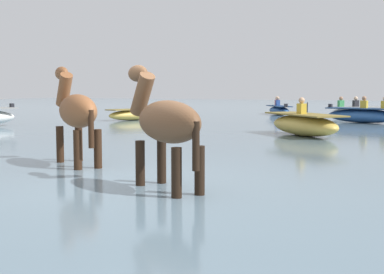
{
  "coord_description": "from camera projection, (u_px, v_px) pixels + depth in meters",
  "views": [
    {
      "loc": [
        3.64,
        -6.61,
        1.72
      ],
      "look_at": [
        -0.09,
        2.16,
        0.84
      ],
      "focal_mm": 49.46,
      "sensor_mm": 36.0,
      "label": 1
    }
  ],
  "objects": [
    {
      "name": "horse_lead_bay",
      "position": [
        165.0,
        125.0,
        7.19
      ],
      "size": [
        1.74,
        1.36,
        2.07
      ],
      "color": "brown",
      "rests_on": "ground"
    },
    {
      "name": "horse_trailing_chestnut",
      "position": [
        76.0,
        114.0,
        9.51
      ],
      "size": [
        1.77,
        1.46,
        2.14
      ],
      "color": "brown",
      "rests_on": "ground"
    },
    {
      "name": "boat_mid_channel",
      "position": [
        355.0,
        112.0,
        24.86
      ],
      "size": [
        2.48,
        2.45,
        0.99
      ],
      "color": "silver",
      "rests_on": "water_surface"
    },
    {
      "name": "boat_distant_east",
      "position": [
        279.0,
        110.0,
        27.57
      ],
      "size": [
        1.91,
        2.51,
        0.95
      ],
      "color": "#28518E",
      "rests_on": "water_surface"
    },
    {
      "name": "ground_plane",
      "position": [
        139.0,
        208.0,
        7.63
      ],
      "size": [
        120.0,
        120.0,
        0.0
      ],
      "primitive_type": "plane",
      "color": "gray"
    },
    {
      "name": "boat_far_offshore",
      "position": [
        304.0,
        125.0,
        15.39
      ],
      "size": [
        2.87,
        2.96,
        1.12
      ],
      "color": "gold",
      "rests_on": "water_surface"
    },
    {
      "name": "boat_near_starboard",
      "position": [
        133.0,
        115.0,
        22.89
      ],
      "size": [
        1.72,
        2.65,
        0.49
      ],
      "color": "gold",
      "rests_on": "water_surface"
    },
    {
      "name": "boat_near_port",
      "position": [
        363.0,
        115.0,
        21.08
      ],
      "size": [
        3.12,
        1.84,
        1.07
      ],
      "color": "#28518E",
      "rests_on": "water_surface"
    },
    {
      "name": "channel_buoy",
      "position": [
        307.0,
        119.0,
        20.5
      ],
      "size": [
        0.36,
        0.36,
        0.84
      ],
      "color": "yellow",
      "rests_on": "water_surface"
    },
    {
      "name": "water_surface",
      "position": [
        291.0,
        137.0,
        16.78
      ],
      "size": [
        90.0,
        90.0,
        0.34
      ],
      "primitive_type": "cube",
      "color": "slate",
      "rests_on": "ground"
    }
  ]
}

